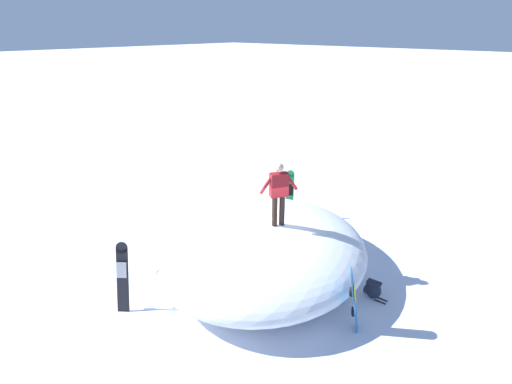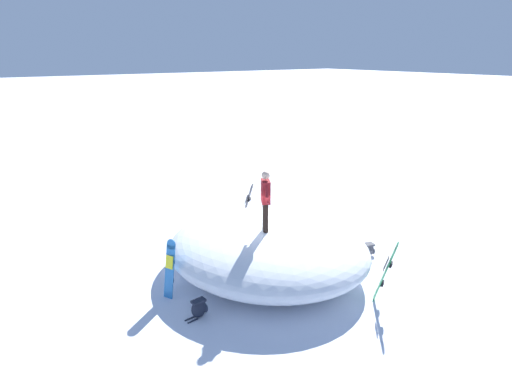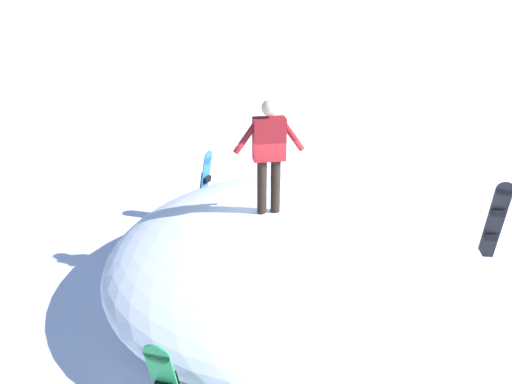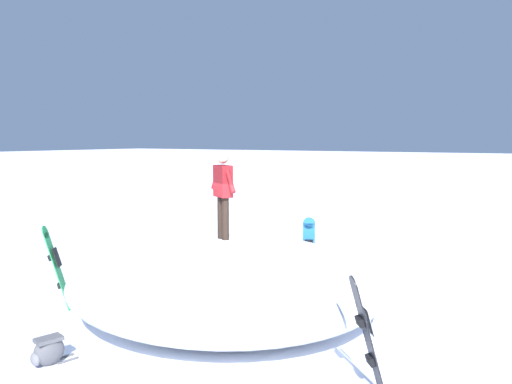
{
  "view_description": "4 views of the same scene",
  "coord_description": "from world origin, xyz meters",
  "px_view_note": "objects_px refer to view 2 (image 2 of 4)",
  "views": [
    {
      "loc": [
        6.15,
        6.06,
        6.13
      ],
      "look_at": [
        -0.87,
        -0.24,
        2.08
      ],
      "focal_mm": 27.0,
      "sensor_mm": 36.0,
      "label": 1
    },
    {
      "loc": [
        -9.68,
        7.23,
        6.06
      ],
      "look_at": [
        -0.24,
        0.51,
        2.36
      ],
      "focal_mm": 30.67,
      "sensor_mm": 36.0,
      "label": 2
    },
    {
      "loc": [
        -5.5,
        -4.79,
        4.86
      ],
      "look_at": [
        -0.99,
        0.65,
        1.76
      ],
      "focal_mm": 37.54,
      "sensor_mm": 36.0,
      "label": 3
    },
    {
      "loc": [
        4.73,
        -7.28,
        3.35
      ],
      "look_at": [
        -0.22,
        0.86,
        2.33
      ],
      "focal_mm": 35.19,
      "sensor_mm": 36.0,
      "label": 4
    }
  ],
  "objects_px": {
    "snowboarder_standing": "(266,197)",
    "snowboard_primary_upright": "(170,268)",
    "snowboard_secondary_upright": "(247,204)",
    "backpack_far": "(368,250)",
    "snowboard_tertiary_upright": "(386,270)",
    "backpack_near": "(199,308)"
  },
  "relations": [
    {
      "from": "snowboard_primary_upright",
      "to": "backpack_near",
      "type": "height_order",
      "value": "snowboard_primary_upright"
    },
    {
      "from": "snowboarder_standing",
      "to": "backpack_near",
      "type": "bearing_deg",
      "value": 105.32
    },
    {
      "from": "backpack_far",
      "to": "snowboard_secondary_upright",
      "type": "bearing_deg",
      "value": 20.3
    },
    {
      "from": "snowboard_primary_upright",
      "to": "backpack_far",
      "type": "height_order",
      "value": "snowboard_primary_upright"
    },
    {
      "from": "snowboard_secondary_upright",
      "to": "backpack_far",
      "type": "xyz_separation_m",
      "value": [
        -4.31,
        -1.59,
        -0.61
      ]
    },
    {
      "from": "snowboard_secondary_upright",
      "to": "backpack_far",
      "type": "distance_m",
      "value": 4.63
    },
    {
      "from": "snowboard_tertiary_upright",
      "to": "backpack_near",
      "type": "xyz_separation_m",
      "value": [
        2.11,
        4.17,
        -0.63
      ]
    },
    {
      "from": "backpack_far",
      "to": "backpack_near",
      "type": "bearing_deg",
      "value": 88.66
    },
    {
      "from": "snowboarder_standing",
      "to": "snowboard_primary_upright",
      "type": "relative_size",
      "value": 1.08
    },
    {
      "from": "snowboard_tertiary_upright",
      "to": "snowboard_primary_upright",
      "type": "bearing_deg",
      "value": 51.67
    },
    {
      "from": "snowboarder_standing",
      "to": "backpack_near",
      "type": "xyz_separation_m",
      "value": [
        -0.67,
        2.46,
        -2.14
      ]
    },
    {
      "from": "snowboarder_standing",
      "to": "snowboard_primary_upright",
      "type": "bearing_deg",
      "value": 76.66
    },
    {
      "from": "snowboarder_standing",
      "to": "snowboard_primary_upright",
      "type": "distance_m",
      "value": 3.09
    },
    {
      "from": "snowboard_primary_upright",
      "to": "snowboard_tertiary_upright",
      "type": "bearing_deg",
      "value": -128.33
    },
    {
      "from": "snowboarder_standing",
      "to": "snowboard_secondary_upright",
      "type": "relative_size",
      "value": 1.04
    },
    {
      "from": "snowboard_tertiary_upright",
      "to": "snowboarder_standing",
      "type": "bearing_deg",
      "value": 31.56
    },
    {
      "from": "snowboard_secondary_upright",
      "to": "backpack_far",
      "type": "relative_size",
      "value": 2.3
    },
    {
      "from": "snowboarder_standing",
      "to": "backpack_far",
      "type": "distance_m",
      "value": 4.09
    },
    {
      "from": "snowboard_primary_upright",
      "to": "snowboard_tertiary_upright",
      "type": "relative_size",
      "value": 0.93
    },
    {
      "from": "backpack_near",
      "to": "snowboarder_standing",
      "type": "bearing_deg",
      "value": -74.68
    },
    {
      "from": "snowboard_tertiary_upright",
      "to": "backpack_far",
      "type": "xyz_separation_m",
      "value": [
        1.97,
        -1.67,
        -0.64
      ]
    },
    {
      "from": "snowboard_primary_upright",
      "to": "snowboard_secondary_upright",
      "type": "xyz_separation_m",
      "value": [
        2.88,
        -4.37,
        0.03
      ]
    }
  ]
}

